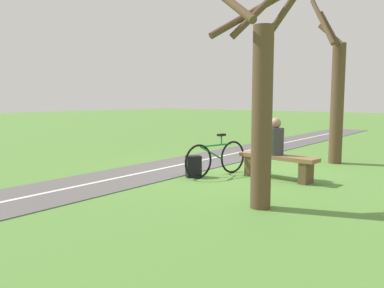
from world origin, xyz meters
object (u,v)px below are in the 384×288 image
at_px(person_seated, 275,139).
at_px(backpack, 193,167).
at_px(bench, 278,163).
at_px(tree_mid_field, 336,95).
at_px(bicycle, 216,158).
at_px(tree_far_left, 261,96).

xyz_separation_m(person_seated, backpack, (1.40, 0.94, -0.60)).
xyz_separation_m(bench, tree_mid_field, (-0.16, -2.71, 1.40)).
relative_size(bicycle, backpack, 3.73).
relative_size(bench, bicycle, 1.01).
height_order(bench, tree_far_left, tree_far_left).
bearing_deg(tree_mid_field, person_seated, 84.99).
distance_m(bench, bicycle, 1.29).
height_order(bicycle, tree_mid_field, tree_mid_field).
height_order(tree_mid_field, tree_far_left, tree_mid_field).
xyz_separation_m(person_seated, tree_mid_field, (-0.24, -2.70, 0.91)).
height_order(backpack, tree_far_left, tree_far_left).
relative_size(bicycle, tree_far_left, 0.47).
xyz_separation_m(person_seated, bicycle, (1.11, 0.53, -0.45)).
distance_m(bench, tree_far_left, 2.61).
height_order(bench, bicycle, bicycle).
relative_size(tree_mid_field, tree_far_left, 1.15).
bearing_deg(bench, person_seated, 0.00).
xyz_separation_m(tree_mid_field, tree_far_left, (-0.60, 4.80, -0.05)).
height_order(person_seated, tree_far_left, tree_far_left).
distance_m(tree_mid_field, tree_far_left, 4.84).
relative_size(bicycle, tree_mid_field, 0.41).
relative_size(bench, person_seated, 2.24).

